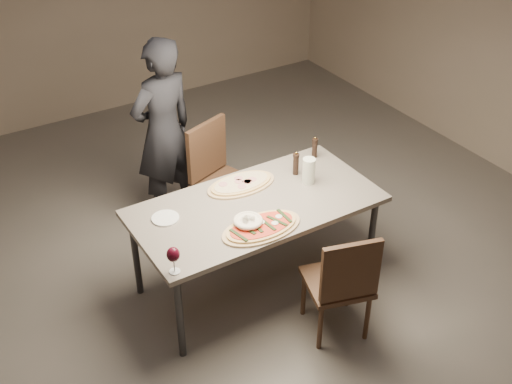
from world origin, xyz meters
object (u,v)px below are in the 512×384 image
dining_table (256,210)px  bread_basket (248,222)px  carafe (309,171)px  zucchini_pizza (262,227)px  chair_near (342,281)px  ham_pizza (241,184)px  chair_far (218,173)px  diner (164,132)px  pepper_mill_left (315,148)px

dining_table → bread_basket: (-0.20, -0.22, 0.10)m
carafe → zucchini_pizza: bearing=-152.8°
chair_near → carafe: bearing=87.2°
dining_table → zucchini_pizza: size_ratio=3.04×
ham_pizza → chair_near: (0.18, -1.03, -0.26)m
dining_table → chair_far: 0.82m
chair_near → bread_basket: bearing=142.1°
chair_far → ham_pizza: bearing=60.5°
diner → chair_far: bearing=112.5°
carafe → chair_far: size_ratio=0.21×
pepper_mill_left → dining_table: bearing=-157.2°
dining_table → ham_pizza: bearing=83.6°
zucchini_pizza → chair_far: chair_far is taller
bread_basket → chair_near: (0.40, -0.56, -0.29)m
zucchini_pizza → bread_basket: bread_basket is taller
dining_table → diner: size_ratio=1.09×
chair_near → chair_far: bearing=109.5°
bread_basket → chair_far: chair_far is taller
ham_pizza → carafe: size_ratio=2.72×
ham_pizza → bread_basket: bearing=-128.5°
carafe → chair_far: bearing=115.6°
carafe → chair_near: (-0.28, -0.81, -0.35)m
chair_near → ham_pizza: bearing=116.0°
diner → ham_pizza: bearing=89.2°
zucchini_pizza → bread_basket: 0.10m
bread_basket → carafe: (0.68, 0.25, 0.06)m
dining_table → ham_pizza: size_ratio=3.25×
diner → pepper_mill_left: bearing=123.0°
chair_near → chair_far: 1.58m
dining_table → chair_near: size_ratio=2.01×
chair_far → diner: 0.57m
diner → chair_near: bearing=88.1°
bread_basket → diner: diner is taller
dining_table → chair_far: (0.12, 0.80, -0.15)m
dining_table → chair_far: chair_far is taller
bread_basket → diner: bearing=88.8°
zucchini_pizza → diner: bearing=70.0°
carafe → chair_near: bearing=-109.2°
chair_near → chair_far: chair_far is taller
carafe → diner: (-0.65, 1.17, -0.03)m
ham_pizza → zucchini_pizza: bearing=-119.2°
ham_pizza → dining_table: bearing=-109.5°
ham_pizza → bread_basket: size_ratio=2.71×
dining_table → chair_far: size_ratio=1.85×
chair_far → diner: bearing=-75.0°
ham_pizza → chair_near: chair_near is taller
dining_table → bread_basket: size_ratio=8.82×
zucchini_pizza → chair_far: (0.25, 1.08, -0.22)m
bread_basket → chair_near: 0.75m
chair_near → diner: diner is taller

